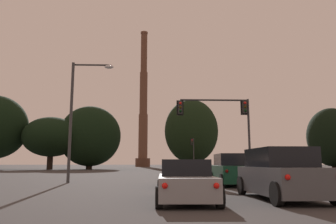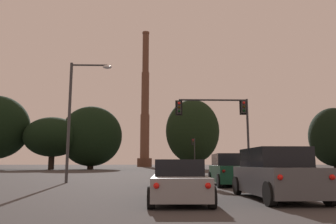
{
  "view_description": "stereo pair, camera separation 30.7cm",
  "coord_description": "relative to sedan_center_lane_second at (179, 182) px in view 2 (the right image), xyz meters",
  "views": [
    {
      "loc": [
        -1.4,
        -2.68,
        1.3
      ],
      "look_at": [
        0.22,
        36.54,
        7.46
      ],
      "focal_mm": 35.0,
      "sensor_mm": 36.0,
      "label": 1
    },
    {
      "loc": [
        -1.09,
        -2.69,
        1.3
      ],
      "look_at": [
        0.22,
        36.54,
        7.46
      ],
      "focal_mm": 35.0,
      "sensor_mm": 36.0,
      "label": 2
    }
  ],
  "objects": [
    {
      "name": "treeline_center_right",
      "position": [
        7.02,
        59.82,
        7.64
      ],
      "size": [
        11.74,
        10.57,
        15.32
      ],
      "color": "black",
      "rests_on": "ground_plane"
    },
    {
      "name": "suv_right_lane_front",
      "position": [
        3.58,
        7.97,
        0.23
      ],
      "size": [
        2.26,
        4.96,
        1.86
      ],
      "rotation": [
        0.0,
        0.0,
        -0.04
      ],
      "color": "#0F3823",
      "rests_on": "ground_plane"
    },
    {
      "name": "treeline_left_mid",
      "position": [
        -15.16,
        60.44,
        6.51
      ],
      "size": [
        13.32,
        11.99,
        13.74
      ],
      "color": "black",
      "rests_on": "ground_plane"
    },
    {
      "name": "traffic_light_far_right",
      "position": [
        6.14,
        49.7,
        3.26
      ],
      "size": [
        0.78,
        0.5,
        5.99
      ],
      "color": "#2D2D30",
      "rests_on": "ground_plane"
    },
    {
      "name": "suv_right_lane_second",
      "position": [
        3.58,
        0.42,
        0.23
      ],
      "size": [
        2.17,
        4.93,
        1.86
      ],
      "rotation": [
        0.0,
        0.0,
        0.02
      ],
      "color": "#4C4F54",
      "rests_on": "ground_plane"
    },
    {
      "name": "sedan_center_lane_front",
      "position": [
        0.36,
        6.81,
        0.0
      ],
      "size": [
        2.12,
        4.76,
        1.43
      ],
      "rotation": [
        0.0,
        0.0,
        -0.03
      ],
      "color": "navy",
      "rests_on": "ground_plane"
    },
    {
      "name": "treeline_center_left",
      "position": [
        -22.67,
        57.65,
        6.07
      ],
      "size": [
        11.85,
        10.66,
        10.9
      ],
      "color": "black",
      "rests_on": "ground_plane"
    },
    {
      "name": "street_lamp",
      "position": [
        -6.38,
        10.86,
        4.43
      ],
      "size": [
        2.93,
        0.36,
        8.31
      ],
      "color": "#38383A",
      "rests_on": "ground_plane"
    },
    {
      "name": "smokestack",
      "position": [
        -5.32,
        109.45,
        19.6
      ],
      "size": [
        5.37,
        5.37,
        51.71
      ],
      "color": "#523427",
      "rests_on": "ground_plane"
    },
    {
      "name": "traffic_light_overhead_right",
      "position": [
        4.69,
        14.62,
        4.35
      ],
      "size": [
        6.1,
        0.5,
        6.54
      ],
      "color": "#2D2D30",
      "rests_on": "ground_plane"
    },
    {
      "name": "treeline_right_mid",
      "position": [
        43.08,
        67.79,
        7.06
      ],
      "size": [
        12.26,
        11.03,
        14.99
      ],
      "color": "black",
      "rests_on": "ground_plane"
    },
    {
      "name": "sedan_center_lane_second",
      "position": [
        0.0,
        0.0,
        0.0
      ],
      "size": [
        2.09,
        4.74,
        1.43
      ],
      "rotation": [
        0.0,
        0.0,
        -0.03
      ],
      "color": "gray",
      "rests_on": "ground_plane"
    }
  ]
}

